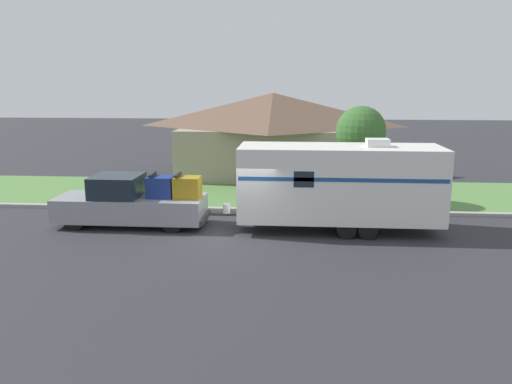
# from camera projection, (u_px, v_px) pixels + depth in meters

# --- Properties ---
(ground_plane) EXTENTS (120.00, 120.00, 0.00)m
(ground_plane) POSITION_uv_depth(u_px,v_px,m) (240.00, 238.00, 17.80)
(ground_plane) COLOR #2D2D33
(curb_strip) EXTENTS (80.00, 0.30, 0.14)m
(curb_strip) POSITION_uv_depth(u_px,v_px,m) (250.00, 210.00, 21.44)
(curb_strip) COLOR #999993
(curb_strip) RESTS_ON ground_plane
(lawn_strip) EXTENTS (80.00, 7.00, 0.03)m
(lawn_strip) POSITION_uv_depth(u_px,v_px,m) (256.00, 193.00, 25.00)
(lawn_strip) COLOR #568442
(lawn_strip) RESTS_ON ground_plane
(house_across_street) EXTENTS (11.40, 7.91, 4.84)m
(house_across_street) POSITION_uv_depth(u_px,v_px,m) (273.00, 132.00, 29.94)
(house_across_street) COLOR gray
(house_across_street) RESTS_ON ground_plane
(pickup_truck) EXTENTS (5.78, 1.98, 2.06)m
(pickup_truck) POSITION_uv_depth(u_px,v_px,m) (133.00, 202.00, 19.20)
(pickup_truck) COLOR black
(pickup_truck) RESTS_ON ground_plane
(travel_trailer) EXTENTS (8.53, 2.50, 3.44)m
(travel_trailer) POSITION_uv_depth(u_px,v_px,m) (339.00, 183.00, 18.40)
(travel_trailer) COLOR black
(travel_trailer) RESTS_ON ground_plane
(mailbox) EXTENTS (0.48, 0.20, 1.24)m
(mailbox) POSITION_uv_depth(u_px,v_px,m) (422.00, 188.00, 21.54)
(mailbox) COLOR brown
(mailbox) RESTS_ON ground_plane
(tree_in_yard) EXTENTS (2.25, 2.25, 4.42)m
(tree_in_yard) POSITION_uv_depth(u_px,v_px,m) (361.00, 131.00, 22.50)
(tree_in_yard) COLOR brown
(tree_in_yard) RESTS_ON ground_plane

